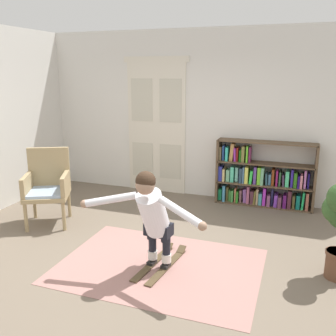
{
  "coord_description": "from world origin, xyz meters",
  "views": [
    {
      "loc": [
        1.55,
        -3.77,
        2.19
      ],
      "look_at": [
        0.07,
        0.39,
        1.05
      ],
      "focal_mm": 39.96,
      "sensor_mm": 36.0,
      "label": 1
    }
  ],
  "objects_px": {
    "person_skier": "(152,212)",
    "bookshelf": "(261,179)",
    "skis_pair": "(161,263)",
    "wicker_chair": "(48,185)"
  },
  "relations": [
    {
      "from": "bookshelf",
      "to": "wicker_chair",
      "type": "bearing_deg",
      "value": -147.8
    },
    {
      "from": "wicker_chair",
      "to": "skis_pair",
      "type": "bearing_deg",
      "value": -17.91
    },
    {
      "from": "bookshelf",
      "to": "skis_pair",
      "type": "distance_m",
      "value": 2.64
    },
    {
      "from": "skis_pair",
      "to": "person_skier",
      "type": "bearing_deg",
      "value": -96.6
    },
    {
      "from": "person_skier",
      "to": "bookshelf",
      "type": "bearing_deg",
      "value": 71.62
    },
    {
      "from": "skis_pair",
      "to": "person_skier",
      "type": "xyz_separation_m",
      "value": [
        -0.02,
        -0.19,
        0.7
      ]
    },
    {
      "from": "skis_pair",
      "to": "bookshelf",
      "type": "bearing_deg",
      "value": 70.76
    },
    {
      "from": "wicker_chair",
      "to": "person_skier",
      "type": "relative_size",
      "value": 0.76
    },
    {
      "from": "bookshelf",
      "to": "wicker_chair",
      "type": "distance_m",
      "value": 3.4
    },
    {
      "from": "bookshelf",
      "to": "person_skier",
      "type": "height_order",
      "value": "person_skier"
    }
  ]
}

